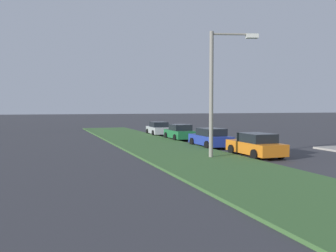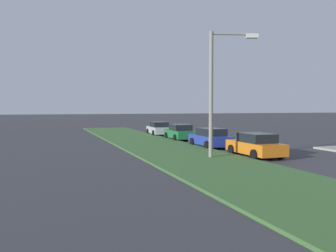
{
  "view_description": "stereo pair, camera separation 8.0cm",
  "coord_description": "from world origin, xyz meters",
  "px_view_note": "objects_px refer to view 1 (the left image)",
  "views": [
    {
      "loc": [
        -11.19,
        16.11,
        3.07
      ],
      "look_at": [
        13.33,
        7.37,
        1.7
      ],
      "focal_mm": 38.07,
      "sensor_mm": 36.0,
      "label": 1
    },
    {
      "loc": [
        -11.22,
        16.03,
        3.07
      ],
      "look_at": [
        13.33,
        7.37,
        1.7
      ],
      "focal_mm": 38.07,
      "sensor_mm": 36.0,
      "label": 2
    }
  ],
  "objects_px": {
    "parked_car_orange": "(256,145)",
    "parked_car_silver": "(158,129)",
    "streetlight": "(217,85)",
    "parked_car_blue": "(210,138)",
    "parked_car_green": "(180,132)"
  },
  "relations": [
    {
      "from": "parked_car_blue",
      "to": "parked_car_green",
      "type": "bearing_deg",
      "value": -0.48
    },
    {
      "from": "parked_car_blue",
      "to": "parked_car_silver",
      "type": "distance_m",
      "value": 12.63
    },
    {
      "from": "streetlight",
      "to": "parked_car_silver",
      "type": "bearing_deg",
      "value": -7.23
    },
    {
      "from": "parked_car_orange",
      "to": "parked_car_green",
      "type": "xyz_separation_m",
      "value": [
        12.17,
        0.28,
        0.0
      ]
    },
    {
      "from": "parked_car_orange",
      "to": "parked_car_silver",
      "type": "bearing_deg",
      "value": 1.92
    },
    {
      "from": "parked_car_blue",
      "to": "streetlight",
      "type": "xyz_separation_m",
      "value": [
        -5.69,
        2.4,
        3.67
      ]
    },
    {
      "from": "parked_car_orange",
      "to": "streetlight",
      "type": "height_order",
      "value": "streetlight"
    },
    {
      "from": "parked_car_orange",
      "to": "streetlight",
      "type": "distance_m",
      "value": 4.57
    },
    {
      "from": "parked_car_orange",
      "to": "parked_car_silver",
      "type": "relative_size",
      "value": 0.98
    },
    {
      "from": "parked_car_blue",
      "to": "parked_car_green",
      "type": "relative_size",
      "value": 0.99
    },
    {
      "from": "parked_car_green",
      "to": "parked_car_orange",
      "type": "bearing_deg",
      "value": -176.82
    },
    {
      "from": "parked_car_silver",
      "to": "parked_car_blue",
      "type": "bearing_deg",
      "value": -176.29
    },
    {
      "from": "parked_car_orange",
      "to": "parked_car_blue",
      "type": "distance_m",
      "value": 5.64
    },
    {
      "from": "parked_car_blue",
      "to": "parked_car_green",
      "type": "distance_m",
      "value": 6.54
    },
    {
      "from": "streetlight",
      "to": "parked_car_orange",
      "type": "bearing_deg",
      "value": -88.82
    }
  ]
}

